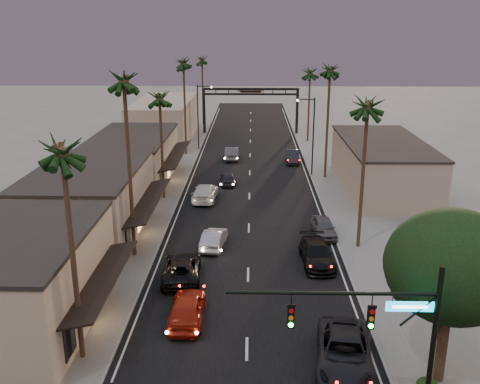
{
  "coord_description": "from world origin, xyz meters",
  "views": [
    {
      "loc": [
        0.18,
        -14.98,
        16.71
      ],
      "look_at": [
        -0.82,
        30.41,
        2.5
      ],
      "focal_mm": 40.0,
      "sensor_mm": 36.0,
      "label": 1
    }
  ],
  "objects_px": {
    "curbside_near": "(345,353)",
    "oncoming_pickup": "(181,268)",
    "streetlight_right": "(311,130)",
    "palm_ld": "(183,60)",
    "palm_la": "(61,145)",
    "curbside_black": "(317,254)",
    "corner_tree": "(454,271)",
    "palm_ra": "(368,101)",
    "oncoming_red": "(187,308)",
    "palm_lc": "(159,94)",
    "oncoming_silver": "(214,239)",
    "traffic_signal": "(387,328)",
    "palm_far": "(202,58)",
    "streetlight_left": "(200,112)",
    "arch": "(251,99)",
    "palm_lb": "(123,76)",
    "palm_rc": "(310,70)"
  },
  "relations": [
    {
      "from": "oncoming_silver",
      "to": "palm_far",
      "type": "bearing_deg",
      "value": -77.01
    },
    {
      "from": "streetlight_right",
      "to": "palm_ra",
      "type": "relative_size",
      "value": 0.68
    },
    {
      "from": "traffic_signal",
      "to": "palm_far",
      "type": "xyz_separation_m",
      "value": [
        -13.99,
        74.0,
        6.36
      ]
    },
    {
      "from": "corner_tree",
      "to": "curbside_black",
      "type": "distance_m",
      "value": 15.11
    },
    {
      "from": "arch",
      "to": "palm_lb",
      "type": "distance_m",
      "value": 49.39
    },
    {
      "from": "palm_ld",
      "to": "oncoming_pickup",
      "type": "height_order",
      "value": "palm_ld"
    },
    {
      "from": "streetlight_right",
      "to": "palm_lc",
      "type": "distance_m",
      "value": 18.66
    },
    {
      "from": "palm_la",
      "to": "curbside_black",
      "type": "relative_size",
      "value": 2.43
    },
    {
      "from": "corner_tree",
      "to": "oncoming_silver",
      "type": "bearing_deg",
      "value": 126.68
    },
    {
      "from": "streetlight_right",
      "to": "oncoming_pickup",
      "type": "xyz_separation_m",
      "value": [
        -11.49,
        -26.67,
        -4.56
      ]
    },
    {
      "from": "curbside_black",
      "to": "streetlight_left",
      "type": "bearing_deg",
      "value": 105.19
    },
    {
      "from": "palm_lb",
      "to": "palm_far",
      "type": "height_order",
      "value": "palm_lb"
    },
    {
      "from": "streetlight_right",
      "to": "palm_ld",
      "type": "bearing_deg",
      "value": 147.21
    },
    {
      "from": "traffic_signal",
      "to": "palm_lb",
      "type": "bearing_deg",
      "value": 128.44
    },
    {
      "from": "arch",
      "to": "oncoming_silver",
      "type": "distance_m",
      "value": 46.5
    },
    {
      "from": "palm_ld",
      "to": "curbside_near",
      "type": "bearing_deg",
      "value": -73.73
    },
    {
      "from": "palm_ld",
      "to": "curbside_black",
      "type": "xyz_separation_m",
      "value": [
        13.6,
        -34.09,
        -11.63
      ]
    },
    {
      "from": "palm_lb",
      "to": "curbside_near",
      "type": "relative_size",
      "value": 2.48
    },
    {
      "from": "palm_lb",
      "to": "palm_ld",
      "type": "distance_m",
      "value": 33.01
    },
    {
      "from": "traffic_signal",
      "to": "oncoming_red",
      "type": "xyz_separation_m",
      "value": [
        -9.23,
        8.83,
        -4.24
      ]
    },
    {
      "from": "oncoming_silver",
      "to": "curbside_near",
      "type": "xyz_separation_m",
      "value": [
        7.69,
        -15.31,
        0.13
      ]
    },
    {
      "from": "palm_ld",
      "to": "palm_lc",
      "type": "bearing_deg",
      "value": -90.0
    },
    {
      "from": "arch",
      "to": "palm_ra",
      "type": "bearing_deg",
      "value": -79.41
    },
    {
      "from": "arch",
      "to": "curbside_black",
      "type": "height_order",
      "value": "arch"
    },
    {
      "from": "palm_lc",
      "to": "curbside_near",
      "type": "bearing_deg",
      "value": -63.72
    },
    {
      "from": "streetlight_right",
      "to": "oncoming_pickup",
      "type": "distance_m",
      "value": 29.4
    },
    {
      "from": "traffic_signal",
      "to": "corner_tree",
      "type": "height_order",
      "value": "corner_tree"
    },
    {
      "from": "traffic_signal",
      "to": "corner_tree",
      "type": "xyz_separation_m",
      "value": [
        3.79,
        3.45,
        0.9
      ]
    },
    {
      "from": "palm_la",
      "to": "traffic_signal",
      "type": "bearing_deg",
      "value": -19.29
    },
    {
      "from": "traffic_signal",
      "to": "palm_rc",
      "type": "bearing_deg",
      "value": 87.22
    },
    {
      "from": "streetlight_right",
      "to": "oncoming_pickup",
      "type": "height_order",
      "value": "streetlight_right"
    },
    {
      "from": "streetlight_left",
      "to": "curbside_near",
      "type": "distance_m",
      "value": 51.08
    },
    {
      "from": "streetlight_left",
      "to": "streetlight_right",
      "type": "bearing_deg",
      "value": -43.21
    },
    {
      "from": "traffic_signal",
      "to": "palm_ld",
      "type": "bearing_deg",
      "value": 105.65
    },
    {
      "from": "streetlight_right",
      "to": "palm_la",
      "type": "relative_size",
      "value": 0.68
    },
    {
      "from": "palm_rc",
      "to": "curbside_near",
      "type": "relative_size",
      "value": 1.99
    },
    {
      "from": "streetlight_left",
      "to": "palm_far",
      "type": "bearing_deg",
      "value": 93.95
    },
    {
      "from": "streetlight_right",
      "to": "palm_ld",
      "type": "distance_m",
      "value": 19.78
    },
    {
      "from": "palm_la",
      "to": "streetlight_left",
      "type": "bearing_deg",
      "value": 88.04
    },
    {
      "from": "curbside_near",
      "to": "oncoming_pickup",
      "type": "bearing_deg",
      "value": 142.14
    },
    {
      "from": "curbside_black",
      "to": "streetlight_right",
      "type": "bearing_deg",
      "value": 82.82
    },
    {
      "from": "palm_lc",
      "to": "curbside_black",
      "type": "distance_m",
      "value": 22.5
    },
    {
      "from": "streetlight_left",
      "to": "palm_lc",
      "type": "xyz_separation_m",
      "value": [
        -1.68,
        -22.0,
        5.14
      ]
    },
    {
      "from": "traffic_signal",
      "to": "curbside_near",
      "type": "distance_m",
      "value": 6.23
    },
    {
      "from": "corner_tree",
      "to": "palm_ra",
      "type": "bearing_deg",
      "value": 93.03
    },
    {
      "from": "corner_tree",
      "to": "curbside_black",
      "type": "height_order",
      "value": "corner_tree"
    },
    {
      "from": "streetlight_left",
      "to": "curbside_black",
      "type": "height_order",
      "value": "streetlight_left"
    },
    {
      "from": "corner_tree",
      "to": "palm_lb",
      "type": "relative_size",
      "value": 0.58
    },
    {
      "from": "streetlight_right",
      "to": "palm_lb",
      "type": "xyz_separation_m",
      "value": [
        -15.52,
        -23.0,
        8.06
      ]
    },
    {
      "from": "palm_ld",
      "to": "oncoming_red",
      "type": "height_order",
      "value": "palm_ld"
    }
  ]
}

